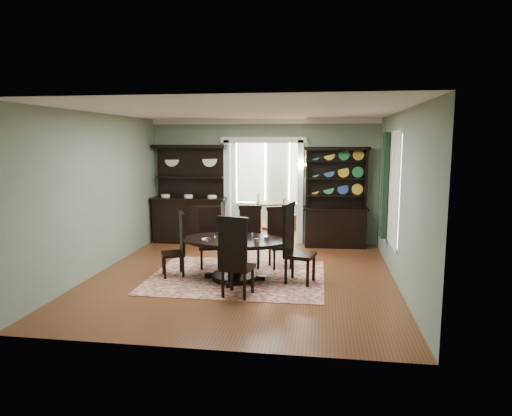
{
  "coord_description": "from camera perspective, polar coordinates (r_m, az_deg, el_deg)",
  "views": [
    {
      "loc": [
        1.42,
        -8.03,
        2.49
      ],
      "look_at": [
        0.16,
        0.6,
        1.19
      ],
      "focal_mm": 32.0,
      "sensor_mm": 36.0,
      "label": 1
    }
  ],
  "objects": [
    {
      "name": "right_window",
      "position": [
        9.09,
        16.32,
        2.49
      ],
      "size": [
        0.15,
        1.47,
        2.12
      ],
      "color": "white",
      "rests_on": "wall_right"
    },
    {
      "name": "doorway_trim",
      "position": [
        11.15,
        0.96,
        3.96
      ],
      "size": [
        2.08,
        0.25,
        2.57
      ],
      "color": "silver",
      "rests_on": "floor"
    },
    {
      "name": "chair_near",
      "position": [
        7.22,
        -2.63,
        -5.92
      ],
      "size": [
        0.57,
        0.55,
        1.33
      ],
      "rotation": [
        0.0,
        0.0,
        -0.19
      ],
      "color": "black",
      "rests_on": "rug"
    },
    {
      "name": "chair_far_left",
      "position": [
        9.07,
        -5.81,
        -3.43
      ],
      "size": [
        0.53,
        0.52,
        1.2
      ],
      "rotation": [
        0.0,
        0.0,
        3.4
      ],
      "color": "black",
      "rests_on": "rug"
    },
    {
      "name": "sideboard",
      "position": [
        11.34,
        -8.26,
        -0.04
      ],
      "size": [
        1.82,
        0.65,
        2.39
      ],
      "rotation": [
        0.0,
        0.0,
        0.01
      ],
      "color": "black",
      "rests_on": "floor"
    },
    {
      "name": "chair_end_left",
      "position": [
        8.53,
        -9.73,
        -4.31
      ],
      "size": [
        0.56,
        0.57,
        1.19
      ],
      "rotation": [
        0.0,
        0.0,
        2.0
      ],
      "color": "black",
      "rests_on": "rug"
    },
    {
      "name": "parlor_chair_right",
      "position": [
        12.75,
        4.02,
        -0.63
      ],
      "size": [
        0.39,
        0.38,
        0.9
      ],
      "rotation": [
        0.0,
        0.0,
        -1.64
      ],
      "color": "brown",
      "rests_on": "parlor_floor"
    },
    {
      "name": "welsh_dresser",
      "position": [
        10.9,
        9.88,
        -0.33
      ],
      "size": [
        1.53,
        0.63,
        2.34
      ],
      "rotation": [
        0.0,
        0.0,
        0.05
      ],
      "color": "black",
      "rests_on": "floor"
    },
    {
      "name": "dining_table",
      "position": [
        8.22,
        -2.68,
        -5.42
      ],
      "size": [
        1.97,
        1.87,
        0.75
      ],
      "rotation": [
        0.0,
        0.0,
        -0.07
      ],
      "color": "black",
      "rests_on": "rug"
    },
    {
      "name": "parlor_chair_left",
      "position": [
        12.98,
        -0.25,
        -0.17
      ],
      "size": [
        0.45,
        0.43,
        1.02
      ],
      "rotation": [
        0.0,
        0.0,
        1.69
      ],
      "color": "brown",
      "rests_on": "parlor_floor"
    },
    {
      "name": "wall_sconce",
      "position": [
        10.9,
        5.84,
        5.25
      ],
      "size": [
        0.27,
        0.21,
        0.21
      ],
      "color": "#B37A2F",
      "rests_on": "back_wall_right"
    },
    {
      "name": "parlor",
      "position": [
        13.67,
        2.32,
        4.36
      ],
      "size": [
        3.51,
        3.5,
        3.01
      ],
      "color": "brown",
      "rests_on": "ground"
    },
    {
      "name": "chair_far_right",
      "position": [
        9.04,
        2.87,
        -3.43
      ],
      "size": [
        0.57,
        0.55,
        1.2
      ],
      "rotation": [
        0.0,
        0.0,
        3.52
      ],
      "color": "black",
      "rests_on": "rug"
    },
    {
      "name": "chair_end_right",
      "position": [
        8.03,
        4.74,
        -4.14
      ],
      "size": [
        0.61,
        0.63,
        1.42
      ],
      "rotation": [
        0.0,
        0.0,
        -1.81
      ],
      "color": "black",
      "rests_on": "rug"
    },
    {
      "name": "room",
      "position": [
        8.25,
        -1.67,
        2.09
      ],
      "size": [
        5.51,
        6.01,
        3.01
      ],
      "color": "brown",
      "rests_on": "ground"
    },
    {
      "name": "centerpiece",
      "position": [
        8.14,
        -2.08,
        -3.49
      ],
      "size": [
        1.24,
        0.8,
        0.2
      ],
      "color": "silver",
      "rests_on": "dining_table"
    },
    {
      "name": "parlor_table",
      "position": [
        12.91,
        1.75,
        -0.47
      ],
      "size": [
        0.81,
        0.81,
        0.75
      ],
      "color": "brown",
      "rests_on": "parlor_floor"
    },
    {
      "name": "chair_far_mid",
      "position": [
        9.06,
        -0.75,
        -3.34
      ],
      "size": [
        0.49,
        0.47,
        1.22
      ],
      "rotation": [
        0.0,
        0.0,
        3.25
      ],
      "color": "black",
      "rests_on": "rug"
    },
    {
      "name": "rug",
      "position": [
        8.49,
        -2.37,
        -8.57
      ],
      "size": [
        3.18,
        2.56,
        0.01
      ],
      "primitive_type": "cube",
      "rotation": [
        0.0,
        0.0,
        0.01
      ],
      "color": "maroon",
      "rests_on": "floor"
    }
  ]
}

